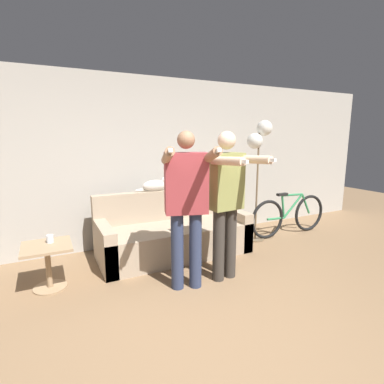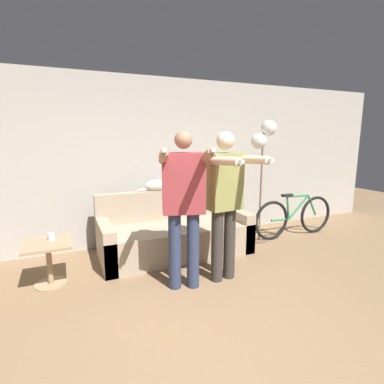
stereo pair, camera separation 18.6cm
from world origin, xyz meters
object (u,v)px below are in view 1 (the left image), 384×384
(person_left, at_px, (186,200))
(side_table, at_px, (48,257))
(floor_lamp, at_px, (259,143))
(cat, at_px, (156,185))
(couch, at_px, (173,235))
(cup, at_px, (50,239))
(bicycle, at_px, (289,215))
(person_right, at_px, (227,197))

(person_left, xyz_separation_m, side_table, (-1.40, 0.69, -0.65))
(floor_lamp, bearing_deg, person_left, -151.11)
(cat, bearing_deg, side_table, -156.83)
(couch, xyz_separation_m, person_left, (-0.26, -1.01, 0.74))
(floor_lamp, xyz_separation_m, cup, (-3.08, -0.19, -1.04))
(floor_lamp, distance_m, side_table, 3.36)
(person_left, bearing_deg, bicycle, 37.27)
(cat, distance_m, cup, 1.65)
(couch, relative_size, cup, 24.38)
(person_left, bearing_deg, person_right, 16.33)
(cat, height_order, bicycle, cat)
(floor_lamp, bearing_deg, person_right, -141.80)
(couch, bearing_deg, person_left, -104.62)
(person_right, relative_size, floor_lamp, 0.90)
(couch, relative_size, side_table, 4.15)
(person_left, xyz_separation_m, cup, (-1.35, 0.76, -0.47))
(floor_lamp, bearing_deg, couch, 177.85)
(person_left, bearing_deg, couch, 92.01)
(cat, xyz_separation_m, side_table, (-1.53, -0.65, -0.61))
(bicycle, bearing_deg, floor_lamp, 175.96)
(person_left, relative_size, side_table, 3.41)
(bicycle, bearing_deg, person_left, -159.37)
(couch, distance_m, side_table, 1.69)
(person_left, height_order, cup, person_left)
(cup, bearing_deg, floor_lamp, 3.56)
(cat, relative_size, bicycle, 0.32)
(couch, distance_m, bicycle, 2.14)
(person_left, xyz_separation_m, floor_lamp, (1.73, 0.95, 0.57))
(cat, bearing_deg, person_right, -74.32)
(couch, height_order, side_table, couch)
(couch, bearing_deg, bicycle, -2.75)
(couch, height_order, person_right, person_right)
(couch, bearing_deg, floor_lamp, -2.15)
(cat, bearing_deg, couch, -69.07)
(cat, relative_size, cup, 5.93)
(couch, height_order, cat, cat)
(person_left, xyz_separation_m, bicycle, (2.40, 0.91, -0.68))
(floor_lamp, relative_size, bicycle, 1.20)
(side_table, bearing_deg, cat, 23.17)
(couch, bearing_deg, cup, -171.33)
(cat, bearing_deg, bicycle, -10.91)
(person_right, bearing_deg, floor_lamp, 33.22)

